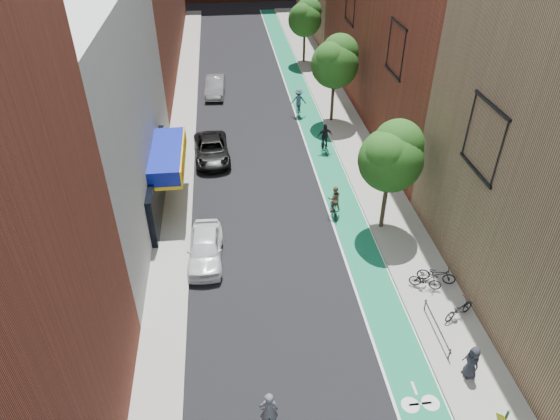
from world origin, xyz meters
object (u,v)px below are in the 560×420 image
object	(u,v)px
parked_car_white	(205,248)
cyclist_lead	(269,420)
cyclist_lane_mid	(325,141)
parked_car_silver	(215,86)
cyclist_lane_near	(334,204)
parked_car_black	(212,150)
pedestrian	(472,362)
cyclist_lane_far	(299,103)

from	to	relation	value
parked_car_white	cyclist_lead	size ratio (longest dim) A/B	1.97
cyclist_lane_mid	parked_car_silver	bearing A→B (deg)	-62.56
parked_car_white	parked_car_silver	bearing A→B (deg)	90.13
parked_car_white	cyclist_lane_near	world-z (taller)	cyclist_lane_near
parked_car_black	cyclist_lane_mid	distance (m)	7.92
parked_car_white	cyclist_lane_near	bearing A→B (deg)	24.68
parked_car_white	parked_car_silver	xyz separation A→B (m)	(0.75, 22.19, 0.00)
parked_car_white	pedestrian	xyz separation A→B (m)	(10.43, -8.50, 0.20)
cyclist_lane_mid	cyclist_lane_far	xyz separation A→B (m)	(-0.94, 6.30, 0.23)
parked_car_silver	cyclist_lane_mid	xyz separation A→B (m)	(7.54, -11.48, 0.09)
parked_car_silver	cyclist_lane_near	distance (m)	20.24
cyclist_lane_far	parked_car_black	bearing A→B (deg)	50.82
parked_car_silver	cyclist_lane_near	size ratio (longest dim) A/B	2.31
pedestrian	cyclist_lead	bearing A→B (deg)	-91.60
parked_car_silver	pedestrian	bearing A→B (deg)	-68.17
cyclist_lane_near	parked_car_silver	bearing A→B (deg)	-71.58
parked_car_silver	cyclist_lane_mid	bearing A→B (deg)	-52.37
cyclist_lane_mid	cyclist_lane_near	bearing A→B (deg)	77.14
cyclist_lane_mid	pedestrian	distance (m)	19.34
parked_car_white	cyclist_lead	xyz separation A→B (m)	(2.30, -9.94, 0.03)
cyclist_lead	cyclist_lane_near	bearing A→B (deg)	-109.11
parked_car_white	cyclist_lead	world-z (taller)	cyclist_lead
parked_car_white	cyclist_lane_near	size ratio (longest dim) A/B	2.22
cyclist_lead	cyclist_lane_far	xyz separation A→B (m)	(5.05, 26.95, 0.29)
parked_car_white	cyclist_lane_near	distance (m)	7.97
cyclist_lead	cyclist_lane_near	world-z (taller)	cyclist_lead
cyclist_lane_far	cyclist_lead	bearing A→B (deg)	87.85
cyclist_lead	pedestrian	bearing A→B (deg)	-167.87
parked_car_black	cyclist_lane_mid	xyz separation A→B (m)	(7.91, 0.06, 0.13)
parked_car_white	cyclist_lane_mid	world-z (taller)	cyclist_lane_mid
cyclist_lead	parked_car_white	bearing A→B (deg)	-74.82
pedestrian	cyclist_lane_mid	bearing A→B (deg)	174.76
parked_car_black	pedestrian	world-z (taller)	pedestrian
cyclist_lead	pedestrian	size ratio (longest dim) A/B	1.40
cyclist_lane_mid	parked_car_black	bearing A→B (deg)	-5.44
cyclist_lead	cyclist_lane_mid	distance (m)	21.50
cyclist_lead	cyclist_lane_near	xyz separation A→B (m)	(5.05, 13.00, 0.05)
parked_car_silver	parked_car_black	bearing A→B (deg)	-87.53
cyclist_lane_far	pedestrian	xyz separation A→B (m)	(3.08, -25.52, -0.12)
parked_car_silver	cyclist_lead	size ratio (longest dim) A/B	2.05
parked_car_silver	pedestrian	world-z (taller)	pedestrian
cyclist_lane_near	cyclist_lane_mid	bearing A→B (deg)	-97.61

